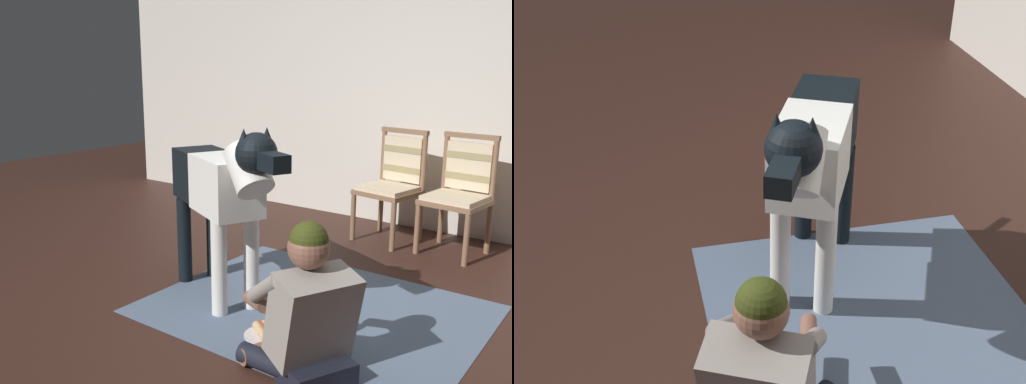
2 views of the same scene
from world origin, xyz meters
TOP-DOWN VIEW (x-y plane):
  - ground_plane at (0.00, 0.00)m, footprint 13.41×13.41m
  - back_wall at (0.00, 2.55)m, footprint 7.75×0.10m
  - area_rug at (0.09, 0.36)m, footprint 2.01×1.60m
  - dining_chair_left_of_pair at (-0.13, 2.05)m, footprint 0.54×0.54m
  - dining_chair_right_of_pair at (0.45, 2.05)m, footprint 0.52×0.52m
  - person_sitting_on_floor at (0.45, -0.32)m, footprint 0.73×0.63m
  - large_dog at (-0.47, 0.12)m, footprint 1.36×0.75m
  - hot_dog_on_plate at (0.05, -0.13)m, footprint 0.24×0.24m

SIDE VIEW (x-z plane):
  - ground_plane at x=0.00m, z-range 0.00..0.00m
  - area_rug at x=0.09m, z-range 0.00..0.01m
  - hot_dog_on_plate at x=0.05m, z-range -0.01..0.06m
  - person_sitting_on_floor at x=0.45m, z-range -0.07..0.73m
  - dining_chair_left_of_pair at x=-0.13m, z-range 0.05..1.03m
  - dining_chair_right_of_pair at x=0.45m, z-range 0.05..1.03m
  - large_dog at x=-0.47m, z-range 0.16..1.36m
  - back_wall at x=0.00m, z-range 0.00..2.60m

